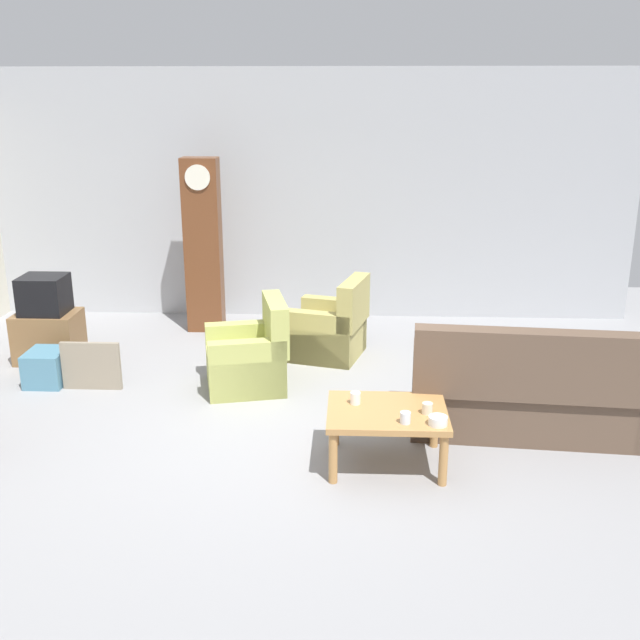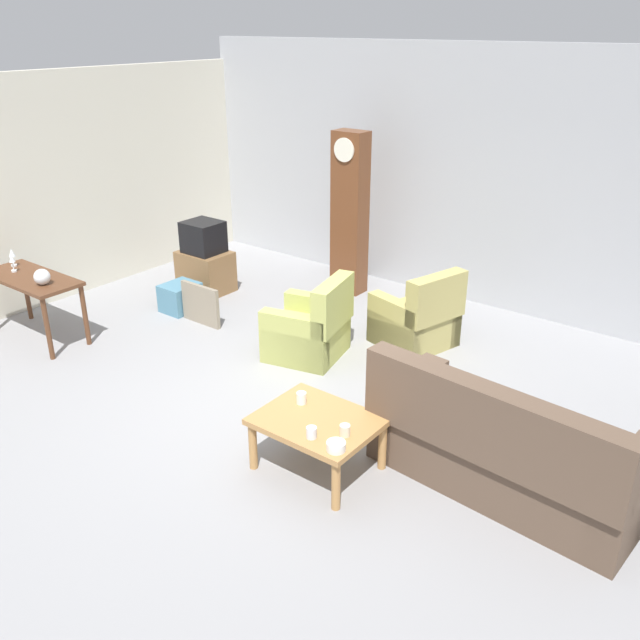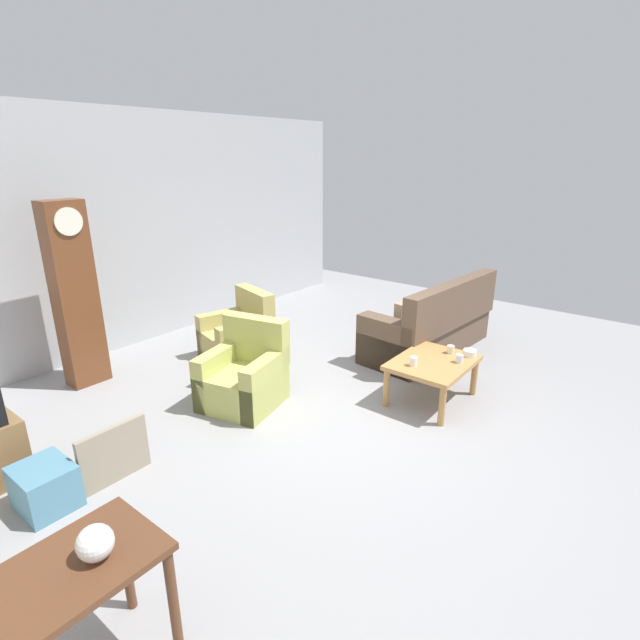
# 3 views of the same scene
# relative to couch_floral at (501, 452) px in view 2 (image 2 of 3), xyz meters

# --- Properties ---
(ground_plane) EXTENTS (10.40, 10.40, 0.00)m
(ground_plane) POSITION_rel_couch_floral_xyz_m (-2.17, -0.03, -0.35)
(ground_plane) COLOR gray
(garage_door_wall) EXTENTS (8.40, 0.16, 3.20)m
(garage_door_wall) POSITION_rel_couch_floral_xyz_m (-2.17, 3.57, 1.25)
(garage_door_wall) COLOR #ADAFB5
(garage_door_wall) RESTS_ON ground_plane
(pegboard_wall_left) EXTENTS (0.12, 6.40, 2.88)m
(pegboard_wall_left) POSITION_rel_couch_floral_xyz_m (-6.37, 0.37, 1.09)
(pegboard_wall_left) COLOR beige
(pegboard_wall_left) RESTS_ON ground_plane
(couch_floral) EXTENTS (2.17, 1.05, 1.04)m
(couch_floral) POSITION_rel_couch_floral_xyz_m (0.00, 0.00, 0.00)
(couch_floral) COLOR brown
(couch_floral) RESTS_ON ground_plane
(armchair_olive_near) EXTENTS (0.94, 0.92, 0.92)m
(armchair_olive_near) POSITION_rel_couch_floral_xyz_m (-2.63, 0.93, -0.05)
(armchair_olive_near) COLOR tan
(armchair_olive_near) RESTS_ON ground_plane
(armchair_olive_far) EXTENTS (0.96, 0.94, 0.92)m
(armchair_olive_far) POSITION_rel_couch_floral_xyz_m (-1.84, 1.89, -0.05)
(armchair_olive_far) COLOR tan
(armchair_olive_far) RESTS_ON ground_plane
(coffee_table_wood) EXTENTS (0.96, 0.76, 0.48)m
(coffee_table_wood) POSITION_rel_couch_floral_xyz_m (-1.31, -0.65, 0.06)
(coffee_table_wood) COLOR #B27F47
(coffee_table_wood) RESTS_ON ground_plane
(console_table_dark) EXTENTS (1.30, 0.56, 0.76)m
(console_table_dark) POSITION_rel_couch_floral_xyz_m (-5.44, -0.63, 0.30)
(console_table_dark) COLOR #56331E
(console_table_dark) RESTS_ON ground_plane
(grandfather_clock) EXTENTS (0.44, 0.30, 2.15)m
(grandfather_clock) POSITION_rel_couch_floral_xyz_m (-3.44, 2.81, 0.73)
(grandfather_clock) COLOR brown
(grandfather_clock) RESTS_ON ground_plane
(tv_stand_cabinet) EXTENTS (0.68, 0.52, 0.56)m
(tv_stand_cabinet) POSITION_rel_couch_floral_xyz_m (-4.99, 1.62, -0.07)
(tv_stand_cabinet) COLOR brown
(tv_stand_cabinet) RESTS_ON ground_plane
(tv_crt) EXTENTS (0.48, 0.44, 0.42)m
(tv_crt) POSITION_rel_couch_floral_xyz_m (-4.99, 1.62, 0.41)
(tv_crt) COLOR black
(tv_crt) RESTS_ON tv_stand_cabinet
(framed_picture_leaning) EXTENTS (0.60, 0.05, 0.50)m
(framed_picture_leaning) POSITION_rel_couch_floral_xyz_m (-4.23, 0.81, -0.10)
(framed_picture_leaning) COLOR gray
(framed_picture_leaning) RESTS_ON ground_plane
(storage_box_blue) EXTENTS (0.39, 0.45, 0.35)m
(storage_box_blue) POSITION_rel_couch_floral_xyz_m (-4.75, 0.93, -0.18)
(storage_box_blue) COLOR teal
(storage_box_blue) RESTS_ON ground_plane
(glass_dome_cloche) EXTENTS (0.18, 0.18, 0.18)m
(glass_dome_cloche) POSITION_rel_couch_floral_xyz_m (-5.09, -0.68, 0.50)
(glass_dome_cloche) COLOR silver
(glass_dome_cloche) RESTS_ON console_table_dark
(cup_white_porcelain) EXTENTS (0.08, 0.08, 0.10)m
(cup_white_porcelain) POSITION_rel_couch_floral_xyz_m (-1.56, -0.54, 0.18)
(cup_white_porcelain) COLOR white
(cup_white_porcelain) RESTS_ON coffee_table_wood
(cup_blue_rimmed) EXTENTS (0.08, 0.08, 0.09)m
(cup_blue_rimmed) POSITION_rel_couch_floral_xyz_m (-1.18, -0.89, 0.17)
(cup_blue_rimmed) COLOR silver
(cup_blue_rimmed) RESTS_ON coffee_table_wood
(cup_cream_tall) EXTENTS (0.08, 0.08, 0.09)m
(cup_cream_tall) POSITION_rel_couch_floral_xyz_m (-0.99, -0.71, 0.17)
(cup_cream_tall) COLOR beige
(cup_cream_tall) RESTS_ON coffee_table_wood
(bowl_white_stacked) EXTENTS (0.15, 0.15, 0.07)m
(bowl_white_stacked) POSITION_rel_couch_floral_xyz_m (-0.93, -0.91, 0.16)
(bowl_white_stacked) COLOR white
(bowl_white_stacked) RESTS_ON coffee_table_wood
(wine_glass_tall) EXTENTS (0.08, 0.08, 0.22)m
(wine_glass_tall) POSITION_rel_couch_floral_xyz_m (-5.91, -0.55, 0.55)
(wine_glass_tall) COLOR silver
(wine_glass_tall) RESTS_ON console_table_dark
(wine_glass_mid) EXTENTS (0.07, 0.07, 0.21)m
(wine_glass_mid) POSITION_rel_couch_floral_xyz_m (-5.73, -0.65, 0.55)
(wine_glass_mid) COLOR silver
(wine_glass_mid) RESTS_ON console_table_dark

